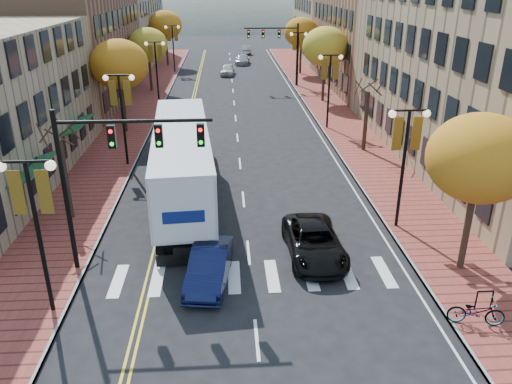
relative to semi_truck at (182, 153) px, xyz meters
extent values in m
plane|color=black|center=(3.38, -10.99, -2.52)|extent=(200.00, 200.00, 0.00)
cube|color=brown|center=(-5.62, 21.51, -2.44)|extent=(4.00, 85.00, 0.15)
cube|color=brown|center=(12.38, 21.51, -2.44)|extent=(4.00, 85.00, 0.15)
cube|color=brown|center=(-13.62, 25.01, 2.98)|extent=(12.00, 24.00, 11.00)
cube|color=#9E8966|center=(-13.62, 50.01, 2.23)|extent=(12.00, 26.00, 9.50)
cube|color=brown|center=(21.88, 31.01, 2.48)|extent=(15.00, 24.00, 10.00)
cube|color=#9E8966|center=(21.88, 53.01, 2.98)|extent=(15.00, 20.00, 11.00)
cylinder|color=#382619|center=(-5.62, -2.99, -0.27)|extent=(0.28, 0.28, 4.20)
cylinder|color=#382619|center=(-5.62, 13.01, 0.08)|extent=(0.28, 0.28, 4.90)
ellipsoid|color=orange|center=(-5.62, 13.01, 2.94)|extent=(4.48, 4.48, 3.81)
cylinder|color=#382619|center=(-5.62, 29.01, -0.09)|extent=(0.28, 0.28, 4.55)
ellipsoid|color=gold|center=(-5.62, 29.01, 2.55)|extent=(4.16, 4.16, 3.54)
cylinder|color=#382619|center=(-5.62, 47.01, 0.15)|extent=(0.28, 0.28, 5.04)
ellipsoid|color=orange|center=(-5.62, 47.01, 3.10)|extent=(4.61, 4.61, 3.92)
cylinder|color=#382619|center=(12.38, -8.99, -0.09)|extent=(0.28, 0.28, 4.55)
ellipsoid|color=orange|center=(12.38, -8.99, 2.55)|extent=(4.16, 4.16, 3.54)
cylinder|color=#382619|center=(12.38, 7.01, -0.27)|extent=(0.28, 0.28, 4.20)
cylinder|color=#382619|center=(12.38, 23.01, 0.08)|extent=(0.28, 0.28, 4.90)
ellipsoid|color=gold|center=(12.38, 23.01, 2.94)|extent=(4.48, 4.48, 3.81)
cylinder|color=#382619|center=(12.38, 39.01, 0.01)|extent=(0.28, 0.28, 4.76)
ellipsoid|color=orange|center=(12.38, 39.01, 2.79)|extent=(4.35, 4.35, 3.70)
cylinder|color=black|center=(-4.12, -10.99, 0.48)|extent=(0.16, 0.16, 6.00)
cylinder|color=black|center=(-4.12, -10.99, 3.48)|extent=(1.60, 0.10, 0.10)
sphere|color=#FFF2CC|center=(-4.92, -10.99, 3.33)|extent=(0.36, 0.36, 0.36)
sphere|color=#FFF2CC|center=(-3.32, -10.99, 3.33)|extent=(0.36, 0.36, 0.36)
cube|color=orange|center=(-4.57, -10.99, 2.38)|extent=(0.45, 0.03, 1.60)
cube|color=orange|center=(-3.67, -10.99, 2.38)|extent=(0.45, 0.03, 1.60)
cylinder|color=black|center=(-4.12, 5.01, 0.48)|extent=(0.16, 0.16, 6.00)
cylinder|color=black|center=(-4.12, 5.01, 3.48)|extent=(1.60, 0.10, 0.10)
sphere|color=#FFF2CC|center=(-4.92, 5.01, 3.33)|extent=(0.36, 0.36, 0.36)
sphere|color=#FFF2CC|center=(-3.32, 5.01, 3.33)|extent=(0.36, 0.36, 0.36)
cube|color=orange|center=(-4.57, 5.01, 2.38)|extent=(0.45, 0.03, 1.60)
cube|color=orange|center=(-3.67, 5.01, 2.38)|extent=(0.45, 0.03, 1.60)
cylinder|color=black|center=(-4.12, 23.01, 0.48)|extent=(0.16, 0.16, 6.00)
cylinder|color=black|center=(-4.12, 23.01, 3.48)|extent=(1.60, 0.10, 0.10)
sphere|color=#FFF2CC|center=(-4.92, 23.01, 3.33)|extent=(0.36, 0.36, 0.36)
sphere|color=#FFF2CC|center=(-3.32, 23.01, 3.33)|extent=(0.36, 0.36, 0.36)
cube|color=orange|center=(-4.57, 23.01, 2.38)|extent=(0.45, 0.03, 1.60)
cube|color=orange|center=(-3.67, 23.01, 2.38)|extent=(0.45, 0.03, 1.60)
cylinder|color=black|center=(-4.12, 41.01, 0.48)|extent=(0.16, 0.16, 6.00)
cylinder|color=black|center=(-4.12, 41.01, 3.48)|extent=(1.60, 0.10, 0.10)
sphere|color=#FFF2CC|center=(-4.92, 41.01, 3.33)|extent=(0.36, 0.36, 0.36)
sphere|color=#FFF2CC|center=(-3.32, 41.01, 3.33)|extent=(0.36, 0.36, 0.36)
cube|color=orange|center=(-4.57, 41.01, 2.38)|extent=(0.45, 0.03, 1.60)
cube|color=orange|center=(-3.67, 41.01, 2.38)|extent=(0.45, 0.03, 1.60)
cylinder|color=black|center=(10.88, -4.99, 0.48)|extent=(0.16, 0.16, 6.00)
cylinder|color=black|center=(10.88, -4.99, 3.48)|extent=(1.60, 0.10, 0.10)
sphere|color=#FFF2CC|center=(10.08, -4.99, 3.33)|extent=(0.36, 0.36, 0.36)
sphere|color=#FFF2CC|center=(11.68, -4.99, 3.33)|extent=(0.36, 0.36, 0.36)
cube|color=orange|center=(10.43, -4.99, 2.38)|extent=(0.45, 0.03, 1.60)
cube|color=orange|center=(11.33, -4.99, 2.38)|extent=(0.45, 0.03, 1.60)
cylinder|color=black|center=(10.88, 13.01, 0.48)|extent=(0.16, 0.16, 6.00)
cylinder|color=black|center=(10.88, 13.01, 3.48)|extent=(1.60, 0.10, 0.10)
sphere|color=#FFF2CC|center=(10.08, 13.01, 3.33)|extent=(0.36, 0.36, 0.36)
sphere|color=#FFF2CC|center=(11.68, 13.01, 3.33)|extent=(0.36, 0.36, 0.36)
cube|color=orange|center=(10.43, 13.01, 2.38)|extent=(0.45, 0.03, 1.60)
cube|color=orange|center=(11.33, 13.01, 2.38)|extent=(0.45, 0.03, 1.60)
cylinder|color=black|center=(10.88, 31.01, 0.48)|extent=(0.16, 0.16, 6.00)
cylinder|color=black|center=(10.88, 31.01, 3.48)|extent=(1.60, 0.10, 0.10)
sphere|color=#FFF2CC|center=(10.08, 31.01, 3.33)|extent=(0.36, 0.36, 0.36)
sphere|color=#FFF2CC|center=(11.68, 31.01, 3.33)|extent=(0.36, 0.36, 0.36)
cube|color=orange|center=(10.43, 31.01, 2.38)|extent=(0.45, 0.03, 1.60)
cube|color=orange|center=(11.33, 31.01, 2.38)|extent=(0.45, 0.03, 1.60)
cylinder|color=black|center=(-4.02, -7.99, 0.98)|extent=(0.20, 0.20, 7.00)
cylinder|color=black|center=(-1.02, -7.99, 3.98)|extent=(6.00, 0.14, 0.14)
cube|color=black|center=(-1.92, -7.99, 3.38)|extent=(0.30, 0.25, 0.90)
sphere|color=#FF0C0C|center=(-1.92, -8.13, 3.63)|extent=(0.16, 0.16, 0.16)
cube|color=black|center=(-0.12, -7.99, 3.38)|extent=(0.30, 0.25, 0.90)
sphere|color=#FF0C0C|center=(-0.12, -8.13, 3.63)|extent=(0.16, 0.16, 0.16)
cube|color=black|center=(1.50, -7.99, 3.38)|extent=(0.30, 0.25, 0.90)
sphere|color=#FF0C0C|center=(1.50, -8.13, 3.63)|extent=(0.16, 0.16, 0.16)
cylinder|color=black|center=(10.78, 31.01, 0.98)|extent=(0.20, 0.20, 7.00)
cylinder|color=black|center=(7.78, 31.01, 3.98)|extent=(6.00, 0.14, 0.14)
cube|color=black|center=(8.68, 31.01, 3.38)|extent=(0.30, 0.25, 0.90)
sphere|color=#FF0C0C|center=(8.68, 30.87, 3.63)|extent=(0.16, 0.16, 0.16)
cube|color=black|center=(6.88, 31.01, 3.38)|extent=(0.30, 0.25, 0.90)
sphere|color=#FF0C0C|center=(6.88, 30.87, 3.63)|extent=(0.16, 0.16, 0.16)
cube|color=black|center=(5.26, 31.01, 3.38)|extent=(0.30, 0.25, 0.90)
sphere|color=#FF0C0C|center=(5.26, 30.87, 3.63)|extent=(0.16, 0.16, 0.16)
cube|color=black|center=(0.11, -1.37, -1.60)|extent=(2.20, 14.04, 0.38)
cube|color=silver|center=(0.11, -1.37, 0.28)|extent=(3.91, 14.18, 3.02)
cube|color=black|center=(-0.58, 7.21, -0.74)|extent=(2.94, 3.44, 2.69)
cylinder|color=black|center=(-0.57, -7.05, -1.98)|extent=(0.46, 1.10, 1.08)
cylinder|color=black|center=(1.69, -6.87, -1.98)|extent=(0.46, 1.10, 1.08)
cylinder|color=black|center=(-0.67, -5.76, -1.98)|extent=(0.46, 1.10, 1.08)
cylinder|color=black|center=(1.58, -5.58, -1.98)|extent=(0.46, 1.10, 1.08)
cylinder|color=black|center=(-1.60, 5.83, -1.98)|extent=(0.46, 1.10, 1.08)
cylinder|color=black|center=(0.65, 6.02, -1.98)|extent=(0.46, 1.10, 1.08)
cylinder|color=black|center=(-1.79, 8.20, -1.98)|extent=(0.46, 1.10, 1.08)
cylinder|color=black|center=(0.46, 8.38, -1.98)|extent=(0.46, 1.10, 1.08)
imported|color=#0D1337|center=(1.67, -9.22, -1.81)|extent=(2.06, 4.48, 1.42)
imported|color=black|center=(6.30, -7.46, -1.81)|extent=(2.50, 5.18, 1.42)
imported|color=silver|center=(2.88, 39.05, -1.82)|extent=(2.07, 4.23, 1.39)
imported|color=#94939A|center=(5.18, 48.05, -1.84)|extent=(2.40, 4.84, 1.35)
imported|color=#A6A7AD|center=(6.02, 58.89, -1.85)|extent=(1.91, 4.22, 1.34)
imported|color=gray|center=(11.18, -12.78, -1.85)|extent=(2.07, 1.08, 1.04)
camera|label=1|loc=(2.49, -26.83, 8.98)|focal=35.00mm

